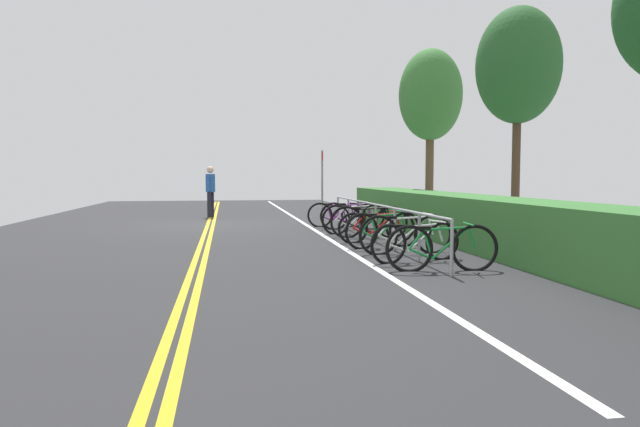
# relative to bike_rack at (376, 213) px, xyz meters

# --- Properties ---
(ground_plane) EXTENTS (31.47, 11.78, 0.05)m
(ground_plane) POSITION_rel_bike_rack_xyz_m (-5.14, -3.68, -0.65)
(ground_plane) COLOR #2B2B2D
(centre_line_yellow_inner) EXTENTS (28.33, 0.10, 0.00)m
(centre_line_yellow_inner) POSITION_rel_bike_rack_xyz_m (-5.14, -3.76, -0.63)
(centre_line_yellow_inner) COLOR gold
(centre_line_yellow_inner) RESTS_ON ground_plane
(centre_line_yellow_outer) EXTENTS (28.33, 0.10, 0.00)m
(centre_line_yellow_outer) POSITION_rel_bike_rack_xyz_m (-5.14, -3.60, -0.63)
(centre_line_yellow_outer) COLOR gold
(centre_line_yellow_outer) RESTS_ON ground_plane
(bike_lane_stripe_white) EXTENTS (28.33, 0.12, 0.00)m
(bike_lane_stripe_white) POSITION_rel_bike_rack_xyz_m (-5.14, -0.90, -0.63)
(bike_lane_stripe_white) COLOR white
(bike_lane_stripe_white) RESTS_ON ground_plane
(bike_rack) EXTENTS (8.55, 0.05, 0.84)m
(bike_rack) POSITION_rel_bike_rack_xyz_m (0.00, 0.00, 0.00)
(bike_rack) COLOR #9EA0A5
(bike_rack) RESTS_ON ground_plane
(bicycle_0) EXTENTS (0.49, 1.64, 0.73)m
(bicycle_0) POSITION_rel_bike_rack_xyz_m (-3.69, -0.15, -0.29)
(bicycle_0) COLOR black
(bicycle_0) RESTS_ON ground_plane
(bicycle_1) EXTENTS (0.46, 1.72, 0.78)m
(bicycle_1) POSITION_rel_bike_rack_xyz_m (-2.87, 0.12, -0.26)
(bicycle_1) COLOR black
(bicycle_1) RESTS_ON ground_plane
(bicycle_2) EXTENTS (0.50, 1.79, 0.78)m
(bicycle_2) POSITION_rel_bike_rack_xyz_m (-1.86, -0.03, -0.26)
(bicycle_2) COLOR black
(bicycle_2) RESTS_ON ground_plane
(bicycle_3) EXTENTS (0.47, 1.80, 0.79)m
(bicycle_3) POSITION_rel_bike_rack_xyz_m (-0.89, 0.07, -0.26)
(bicycle_3) COLOR black
(bicycle_3) RESTS_ON ground_plane
(bicycle_4) EXTENTS (0.46, 1.78, 0.71)m
(bicycle_4) POSITION_rel_bike_rack_xyz_m (0.03, 0.01, -0.30)
(bicycle_4) COLOR black
(bicycle_4) RESTS_ON ground_plane
(bicycle_5) EXTENTS (0.56, 1.70, 0.77)m
(bicycle_5) POSITION_rel_bike_rack_xyz_m (0.93, -0.09, -0.27)
(bicycle_5) COLOR black
(bicycle_5) RESTS_ON ground_plane
(bicycle_6) EXTENTS (0.46, 1.83, 0.78)m
(bicycle_6) POSITION_rel_bike_rack_xyz_m (1.89, 0.07, -0.26)
(bicycle_6) COLOR black
(bicycle_6) RESTS_ON ground_plane
(bicycle_7) EXTENTS (0.59, 1.73, 0.71)m
(bicycle_7) POSITION_rel_bike_rack_xyz_m (2.83, -0.05, -0.30)
(bicycle_7) COLOR black
(bicycle_7) RESTS_ON ground_plane
(bicycle_8) EXTENTS (0.46, 1.75, 0.76)m
(bicycle_8) POSITION_rel_bike_rack_xyz_m (3.80, 0.03, -0.27)
(bicycle_8) COLOR black
(bicycle_8) RESTS_ON ground_plane
(pedestrian) EXTENTS (0.47, 0.32, 1.76)m
(pedestrian) POSITION_rel_bike_rack_xyz_m (-8.00, -3.74, 0.39)
(pedestrian) COLOR #1E1E2D
(pedestrian) RESTS_ON ground_plane
(sign_post_near) EXTENTS (0.36, 0.08, 2.21)m
(sign_post_near) POSITION_rel_bike_rack_xyz_m (-5.24, -0.30, 0.70)
(sign_post_near) COLOR gray
(sign_post_near) RESTS_ON ground_plane
(hedge_backdrop) EXTENTS (17.50, 1.34, 1.02)m
(hedge_backdrop) POSITION_rel_bike_rack_xyz_m (1.50, 1.93, -0.12)
(hedge_backdrop) COLOR #387533
(hedge_backdrop) RESTS_ON ground_plane
(tree_near_left) EXTENTS (2.04, 2.04, 5.52)m
(tree_near_left) POSITION_rel_bike_rack_xyz_m (-5.80, 3.35, 3.38)
(tree_near_left) COLOR brown
(tree_near_left) RESTS_ON ground_plane
(tree_mid) EXTENTS (2.10, 2.10, 5.68)m
(tree_mid) POSITION_rel_bike_rack_xyz_m (-1.56, 4.09, 3.56)
(tree_mid) COLOR #473323
(tree_mid) RESTS_ON ground_plane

